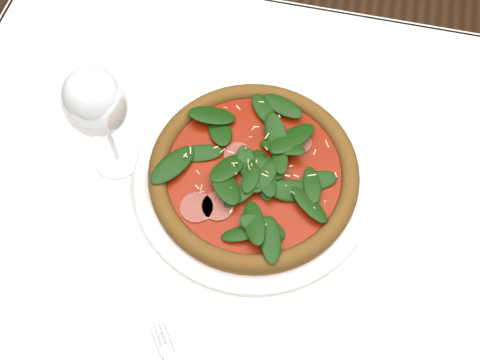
# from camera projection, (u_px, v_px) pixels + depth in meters

# --- Properties ---
(ground) EXTENTS (6.00, 6.00, 0.00)m
(ground) POSITION_uv_depth(u_px,v_px,m) (266.00, 305.00, 1.52)
(ground) COLOR brown
(ground) RESTS_ON ground
(dining_table) EXTENTS (1.21, 0.81, 0.75)m
(dining_table) POSITION_uv_depth(u_px,v_px,m) (282.00, 216.00, 0.94)
(dining_table) COLOR silver
(dining_table) RESTS_ON ground
(plate) EXTENTS (0.38, 0.38, 0.02)m
(plate) POSITION_uv_depth(u_px,v_px,m) (253.00, 177.00, 0.85)
(plate) COLOR white
(plate) RESTS_ON dining_table
(pizza) EXTENTS (0.42, 0.42, 0.04)m
(pizza) POSITION_uv_depth(u_px,v_px,m) (254.00, 170.00, 0.84)
(pizza) COLOR brown
(pizza) RESTS_ON plate
(wine_glass) EXTENTS (0.09, 0.09, 0.22)m
(wine_glass) POSITION_uv_depth(u_px,v_px,m) (96.00, 105.00, 0.74)
(wine_glass) COLOR white
(wine_glass) RESTS_ON dining_table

